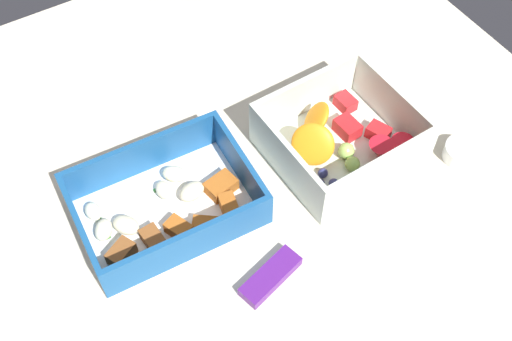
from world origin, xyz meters
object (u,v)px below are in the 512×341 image
(pasta_container, at_px, (167,207))
(paper_cup_liner, at_px, (462,152))
(fruit_bowl, at_px, (342,140))
(candy_bar, at_px, (270,276))

(pasta_container, height_order, paper_cup_liner, pasta_container)
(fruit_bowl, bearing_deg, paper_cup_liner, 144.91)
(candy_bar, height_order, paper_cup_liner, paper_cup_liner)
(fruit_bowl, xyz_separation_m, candy_bar, (0.16, 0.10, -0.02))
(pasta_container, bearing_deg, paper_cup_liner, 165.18)
(pasta_container, relative_size, fruit_bowl, 1.21)
(pasta_container, distance_m, paper_cup_liner, 0.34)
(paper_cup_liner, bearing_deg, candy_bar, 3.59)
(candy_bar, bearing_deg, paper_cup_liner, -176.41)
(candy_bar, bearing_deg, pasta_container, -66.16)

